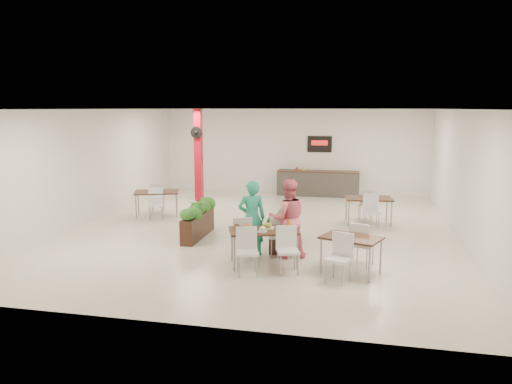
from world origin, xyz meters
The scene contains 12 objects.
ground centered at (0.00, 0.00, 0.00)m, with size 12.00×12.00×0.00m, color beige.
room_shell centered at (0.00, 0.00, 2.01)m, with size 10.10×12.10×3.22m.
red_column centered at (-3.00, 3.79, 1.64)m, with size 0.40×0.41×3.20m.
service_counter centered at (1.00, 5.65, 0.49)m, with size 3.00×0.64×2.20m.
main_table centered at (0.68, -2.89, 0.64)m, with size 1.69×1.93×0.92m.
diner_man centered at (0.29, -2.23, 0.84)m, with size 0.61×0.40×1.68m, color teal.
diner_woman centered at (1.09, -2.23, 0.86)m, with size 0.84×0.65×1.73m, color #EE6983.
planter_left centered at (-1.39, -1.03, 0.51)m, with size 0.41×1.93×1.00m.
planter_right centered at (0.83, -1.34, 0.48)m, with size 0.44×1.76×0.91m.
side_table_a centered at (-3.43, 1.12, 0.64)m, with size 1.52×1.66×0.92m.
side_table_b centered at (2.82, 1.41, 0.64)m, with size 1.38×1.66×0.92m.
side_table_c centered at (2.48, -3.07, 0.62)m, with size 1.30×1.66×0.92m.
Camera 1 is at (2.69, -12.69, 3.23)m, focal length 35.00 mm.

